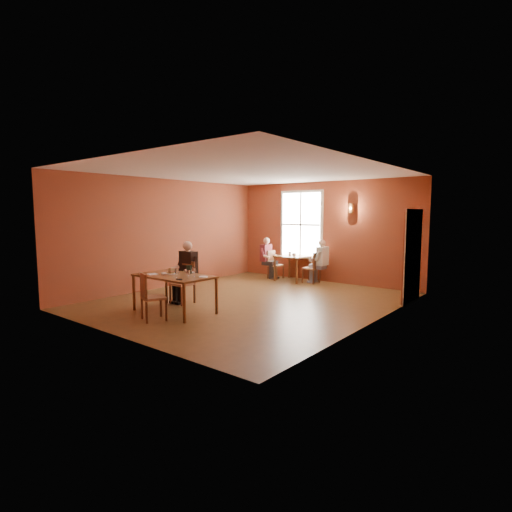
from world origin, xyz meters
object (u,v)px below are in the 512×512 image
Objects in this scene: diner_main at (181,274)px; diner_white at (312,262)px; chair_diner_main at (182,283)px; chair_diner_maroon at (276,265)px; main_table at (174,294)px; second_table at (293,268)px; diner_maroon at (275,259)px; chair_empty at (154,296)px; chair_diner_white at (311,267)px.

diner_white is (0.96, 4.20, -0.06)m from diner_main.
chair_diner_main is at bearing -90.00° from diner_main.
diner_main reaches higher than chair_diner_maroon.
main_table is 0.85m from diner_main.
second_table is 0.72m from diner_maroon.
diner_main is 1.10× the size of diner_maroon.
diner_white is at bearing 0.00° from second_table.
chair_empty is at bearing -75.78° from main_table.
diner_main is 1.09× the size of diner_white.
chair_diner_maroon is (-0.37, 4.17, -0.04)m from chair_diner_main.
chair_empty is at bearing 176.94° from diner_white.
chair_empty reaches higher than chair_diner_maroon.
chair_empty is at bearing 177.26° from chair_diner_white.
chair_diner_white is (0.26, 5.47, -0.00)m from chair_empty.
chair_diner_main is 0.76× the size of diner_white.
main_table is 1.91× the size of chair_diner_maroon.
second_table is 0.69× the size of diner_white.
chair_diner_main reaches higher than chair_empty.
chair_diner_main is at bearing 5.51° from diner_maroon.
chair_diner_main is at bearing 5.11° from chair_diner_maroon.
chair_empty is (0.67, -1.30, -0.02)m from chair_diner_main.
chair_empty is 5.57m from chair_diner_maroon.
second_table is 0.65m from chair_diner_white.
chair_diner_white is 0.74× the size of diner_maroon.
diner_main is at bearing 167.17° from diner_white.
diner_maroon reaches higher than second_table.
diner_main reaches higher than chair_diner_white.
chair_empty is 0.75× the size of diner_maroon.
main_table is 1.23× the size of diner_main.
chair_diner_maroon is at bearing 90.00° from diner_maroon.
main_table is at bearing 128.88° from diner_main.
chair_diner_main is at bearing -93.80° from second_table.
diner_main is at bearing 90.00° from chair_diner_main.
second_table is (-0.22, 4.82, -0.01)m from main_table.
main_table is at bearing 127.57° from chair_diner_main.
chair_diner_main reaches higher than main_table.
chair_diner_main is 1.11× the size of second_table.
main_table is 0.68m from chair_empty.
diner_main is at bearing 5.48° from diner_maroon.
diner_main is at bearing 167.55° from chair_diner_white.
second_table is (0.28, 4.17, -0.10)m from chair_diner_main.
chair_diner_white is (0.43, 4.82, 0.07)m from main_table.
chair_diner_main is 4.27m from chair_diner_white.
diner_white is (0.46, 4.82, 0.24)m from main_table.
main_table is 1.93× the size of second_table.
diner_main is 4.23m from chair_diner_maroon.
chair_diner_maroon is (-0.87, 4.82, 0.05)m from main_table.
chair_diner_white is 0.73× the size of diner_white.
main_table is at bearing 174.94° from chair_diner_white.
diner_maroon reaches higher than main_table.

